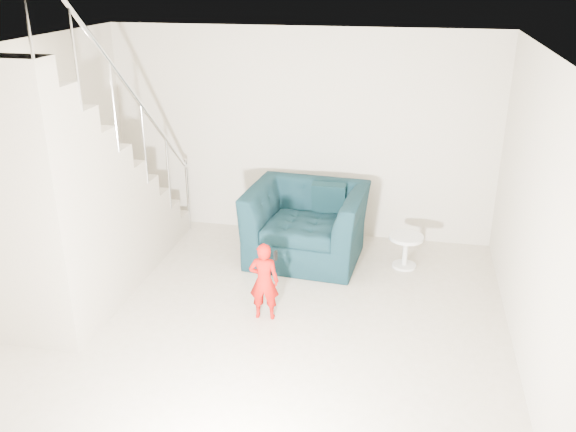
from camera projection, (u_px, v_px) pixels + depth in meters
The scene contains 12 objects.
floor at pixel (248, 342), 5.88m from camera, with size 5.50×5.50×0.00m, color tan.
ceiling at pixel (239, 56), 4.85m from camera, with size 5.50×5.50×0.00m, color silver.
back_wall at pixel (301, 135), 7.86m from camera, with size 5.00×5.00×0.00m, color #BBB298.
front_wall at pixel (89, 427), 2.87m from camera, with size 5.00×5.00×0.00m, color #BBB298.
right_wall at pixel (544, 236), 4.90m from camera, with size 5.50×5.50×0.00m, color #BBB298.
armchair at pixel (306, 224), 7.44m from camera, with size 1.38×1.21×0.90m, color black.
toddler at pixel (264, 281), 6.15m from camera, with size 0.30×0.20×0.84m, color #AF0605.
side_table at pixel (406, 246), 7.26m from camera, with size 0.41×0.41×0.41m.
staircase at pixel (75, 215), 6.39m from camera, with size 1.02×3.03×3.62m.
cushion at pixel (329, 198), 7.57m from camera, with size 0.42×0.12×0.40m, color black.
throw at pixel (261, 211), 7.53m from camera, with size 0.05×0.55×0.61m, color black.
phone at pixel (276, 256), 5.99m from camera, with size 0.02×0.05×0.10m, color black.
Camera 1 is at (1.38, -4.79, 3.36)m, focal length 38.00 mm.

